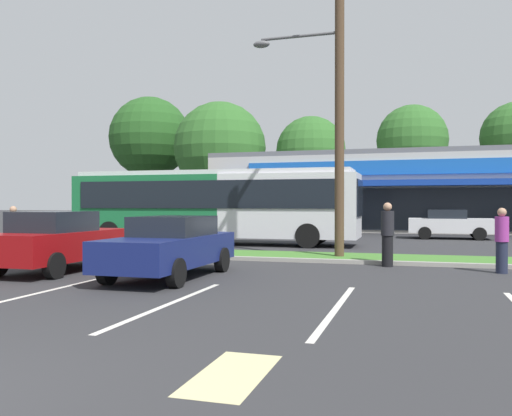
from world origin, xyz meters
name	(u,v)px	position (x,y,z in m)	size (l,w,h in m)	color
grass_median	(268,255)	(0.00, 14.00, 0.06)	(56.00, 2.20, 0.12)	#427A2D
curb_lip	(258,259)	(0.00, 12.78, 0.06)	(56.00, 0.24, 0.12)	#99968C
parking_stripe_0	(49,290)	(-2.51, 6.02, 0.00)	(0.12, 4.80, 0.01)	silver
parking_stripe_1	(169,304)	(0.52, 5.36, 0.00)	(0.12, 4.80, 0.01)	silver
parking_stripe_2	(336,308)	(3.43, 5.79, 0.00)	(0.12, 4.80, 0.01)	silver
lot_arrow	(232,374)	(2.89, 1.92, 0.00)	(0.70, 1.60, 0.01)	beige
storefront_building	(434,192)	(5.91, 36.50, 2.58)	(28.93, 14.35, 5.15)	#BCB7AD
tree_far_left	(150,137)	(-20.93, 45.51, 8.45)	(8.06, 8.06, 12.49)	#473323
tree_left	(220,148)	(-12.28, 42.39, 6.82)	(8.31, 8.31, 10.98)	#473323
tree_mid_left	(311,151)	(-4.12, 43.31, 6.40)	(6.08, 6.08, 9.46)	#473323
tree_mid	(412,140)	(4.39, 45.36, 7.30)	(6.10, 6.10, 10.37)	#473323
utility_pole	(335,91)	(2.25, 13.82, 5.38)	(3.03, 2.40, 10.06)	#4C3826
city_bus	(213,204)	(-3.93, 19.09, 1.77)	(12.91, 2.76, 3.25)	#196638
bus_stop_bench	(72,242)	(-6.36, 12.19, 0.50)	(1.60, 0.45, 0.95)	brown
car_1	(450,224)	(6.39, 25.70, 0.77)	(4.12, 1.96, 1.49)	silver
car_3	(58,241)	(-4.33, 8.72, 0.81)	(1.88, 4.16, 1.59)	maroon
car_4	(251,222)	(-3.90, 24.63, 0.80)	(4.23, 1.99, 1.56)	#9E998C
car_5	(170,246)	(-0.98, 8.53, 0.77)	(1.88, 4.55, 1.48)	navy
pedestrian_near_bench	(502,240)	(6.85, 11.65, 0.85)	(0.34, 0.34, 1.68)	#1E2338
pedestrian_by_pole	(387,234)	(3.96, 12.34, 0.92)	(0.37, 0.37, 1.82)	black
pedestrian_mid	(13,231)	(-8.32, 11.70, 0.86)	(0.35, 0.35, 1.71)	#47423D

